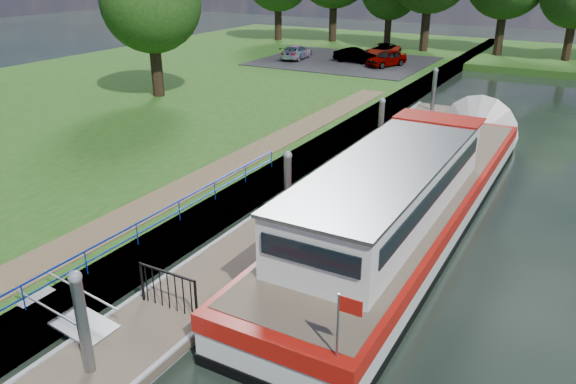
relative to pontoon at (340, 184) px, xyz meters
The scene contains 15 objects.
ground 13.00m from the pontoon, 90.00° to the right, with size 160.00×160.00×0.00m, color black.
riverbank 18.11m from the pontoon, behind, with size 32.00×90.00×0.78m, color #214B15.
bank_edge 3.25m from the pontoon, 141.89° to the left, with size 1.10×90.00×0.78m, color #473D2D.
footpath 6.69m from the pontoon, 131.35° to the right, with size 1.60×40.00×0.05m, color brown.
carpark 27.32m from the pontoon, 113.75° to the left, with size 14.00×12.00×0.06m, color black.
blue_fence 10.43m from the pontoon, 105.38° to the right, with size 0.04×18.04×0.72m.
pontoon is the anchor object (origin of this frame).
mooring_piles 1.10m from the pontoon, ahead, with size 0.30×27.30×3.55m.
gangway 12.64m from the pontoon, 98.42° to the right, with size 2.58×1.00×0.92m.
gate_panel 10.84m from the pontoon, 90.00° to the right, with size 1.85×0.05×1.15m.
barge 3.97m from the pontoon, 21.49° to the right, with size 4.36×21.15×4.78m.
car_a 25.21m from the pontoon, 106.00° to the left, with size 1.51×3.75×1.28m, color #999999.
car_b 26.58m from the pontoon, 111.92° to the left, with size 1.25×3.59×1.18m, color #999999.
car_c 28.23m from the pontoon, 122.32° to the left, with size 1.66×4.08×1.18m, color #999999.
car_d 29.31m from the pontoon, 107.27° to the left, with size 2.04×4.43×1.23m, color #999999.
Camera 1 is at (8.79, -7.10, 8.88)m, focal length 35.00 mm.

